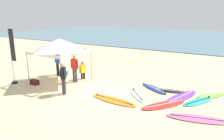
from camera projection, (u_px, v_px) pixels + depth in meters
The scene contains 19 objects.
ground_plane at pixel (102, 91), 11.58m from camera, with size 80.00×80.00×0.00m, color beige.
sea at pixel (197, 37), 38.26m from camera, with size 80.00×36.00×0.10m, color #568499.
canopy_tent at pixel (59, 45), 12.47m from camera, with size 2.83×2.83×2.75m.
surfboard_purple at pixel (182, 97), 10.67m from camera, with size 1.50×2.65×0.19m.
surfboard_white at pixel (137, 95), 10.89m from camera, with size 1.59×1.68×0.19m.
surfboard_pink at pixel (198, 119), 8.43m from camera, with size 2.63×1.31×0.19m.
surfboard_navy at pixel (154, 88), 11.87m from camera, with size 2.06×1.60×0.19m.
surfboard_red at pixel (164, 105), 9.73m from camera, with size 1.96×2.38×0.19m.
surfboard_orange at pixel (113, 100), 10.26m from camera, with size 2.59×0.89×0.19m.
surfboard_cyan at pixel (198, 101), 10.10m from camera, with size 1.46×2.01×0.19m.
surfboard_black at pixel (169, 91), 11.51m from camera, with size 1.93×0.89×0.19m.
surfboard_lime at pixel (211, 96), 10.80m from camera, with size 1.60×1.80×0.19m.
person_black at pixel (64, 77), 10.85m from camera, with size 0.36×0.50×1.71m.
person_red at pixel (75, 67), 12.86m from camera, with size 0.55×0.25×1.71m.
person_blue at pixel (57, 62), 14.29m from camera, with size 0.51×0.34×1.71m.
person_yellow at pixel (83, 69), 13.54m from camera, with size 0.32×0.53×1.20m.
banner_flag at pixel (13, 59), 12.39m from camera, with size 0.60×0.36×3.40m.
gear_bag_near_tent at pixel (34, 82), 12.64m from camera, with size 0.60×0.32×0.28m, color #4C1919.
cooler_box at pixel (64, 73), 14.48m from camera, with size 0.50×0.36×0.39m.
Camera 1 is at (6.01, -9.07, 4.16)m, focal length 33.12 mm.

